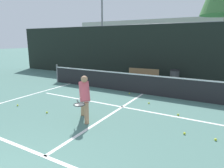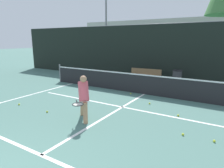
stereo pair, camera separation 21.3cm
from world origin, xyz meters
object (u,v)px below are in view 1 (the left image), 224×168
Objects in this scene: trash_bin at (174,78)px; parked_car at (136,64)px; courtside_bench at (143,75)px; player_practicing at (84,97)px.

parked_car reaches higher than trash_bin.
courtside_bench is 0.41× the size of parked_car.
player_practicing is 10.39m from parked_car.
player_practicing is at bearing -75.82° from parked_car.
parked_car is at bearing 135.97° from trash_bin.
player_practicing is 6.17m from courtside_bench.
player_practicing reaches higher than trash_bin.
player_practicing reaches higher than parked_car.
courtside_bench is 2.01× the size of trash_bin.
parked_car is at bearing 114.79° from courtside_bench.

